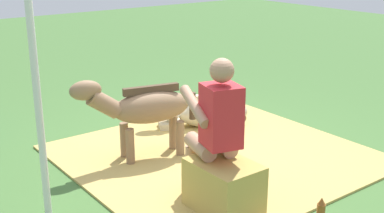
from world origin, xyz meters
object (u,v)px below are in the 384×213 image
at_px(hay_bale, 224,187).
at_px(tent_pole_left, 37,88).
at_px(person_seated, 215,125).
at_px(soda_bottle, 321,213).
at_px(pony_standing, 144,108).
at_px(pony_lying, 205,113).

xyz_separation_m(hay_bale, tent_pole_left, (0.86, 1.21, 0.89)).
bearing_deg(hay_bale, tent_pole_left, 54.66).
distance_m(person_seated, soda_bottle, 1.11).
distance_m(pony_standing, soda_bottle, 2.12).
bearing_deg(person_seated, tent_pole_left, 60.56).
bearing_deg(tent_pole_left, pony_lying, -69.79).
xyz_separation_m(person_seated, pony_standing, (1.21, -0.04, -0.17)).
bearing_deg(person_seated, pony_standing, -2.05).
height_order(soda_bottle, tent_pole_left, tent_pole_left).
distance_m(pony_standing, tent_pole_left, 1.49).
height_order(pony_standing, pony_lying, pony_standing).
bearing_deg(soda_bottle, tent_pole_left, 47.63).
bearing_deg(pony_standing, soda_bottle, -169.24).
xyz_separation_m(hay_bale, soda_bottle, (-0.67, -0.46, -0.10)).
xyz_separation_m(pony_standing, pony_lying, (0.38, -1.13, -0.37)).
relative_size(soda_bottle, tent_pole_left, 0.12).
xyz_separation_m(pony_standing, soda_bottle, (-2.04, -0.39, -0.44)).
bearing_deg(soda_bottle, pony_standing, 10.76).
distance_m(hay_bale, tent_pole_left, 1.74).
bearing_deg(hay_bale, pony_standing, -3.04).
distance_m(soda_bottle, tent_pole_left, 2.47).
height_order(hay_bale, soda_bottle, hay_bale).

